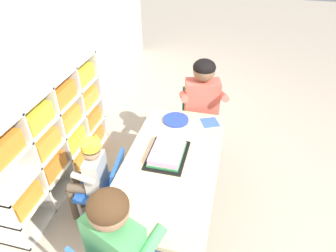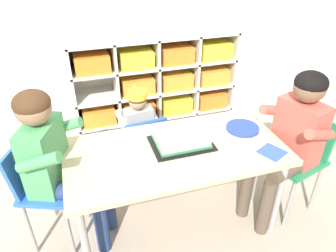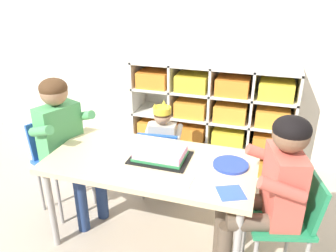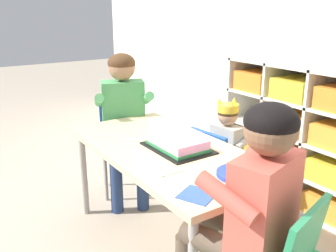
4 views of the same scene
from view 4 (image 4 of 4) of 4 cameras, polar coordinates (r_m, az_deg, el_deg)
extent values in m
plane|color=tan|center=(2.39, -0.21, -17.29)|extent=(16.00, 16.00, 0.00)
cube|color=beige|center=(2.95, 23.60, 15.92)|extent=(6.74, 0.10, 2.70)
cube|color=silver|center=(2.93, 23.74, -1.20)|extent=(1.46, 0.01, 0.99)
cube|color=silver|center=(3.22, 11.27, 1.59)|extent=(0.02, 0.37, 0.99)
cube|color=silver|center=(2.99, 16.11, -0.02)|extent=(0.02, 0.37, 0.99)
cube|color=silver|center=(2.79, 21.70, -1.88)|extent=(0.02, 0.37, 0.99)
cube|color=silver|center=(2.97, 20.64, -10.75)|extent=(1.46, 0.37, 0.02)
cube|color=silver|center=(2.87, 21.16, -6.46)|extent=(1.46, 0.37, 0.02)
cube|color=silver|center=(2.79, 21.70, -1.88)|extent=(1.46, 0.37, 0.02)
cube|color=silver|center=(2.72, 22.27, 2.95)|extent=(1.46, 0.37, 0.02)
cube|color=silver|center=(2.67, 22.88, 7.98)|extent=(1.46, 0.37, 0.02)
cube|color=orange|center=(2.84, 23.55, -10.65)|extent=(0.28, 0.30, 0.14)
cube|color=orange|center=(3.14, 13.15, -2.04)|extent=(0.28, 0.30, 0.14)
cube|color=orange|center=(2.92, 18.27, -3.97)|extent=(0.28, 0.30, 0.14)
cube|color=yellow|center=(2.74, 24.17, -6.14)|extent=(0.28, 0.30, 0.14)
cube|color=orange|center=(2.84, 18.73, 0.58)|extent=(0.28, 0.30, 0.14)
cube|color=orange|center=(3.01, 13.79, 6.69)|extent=(0.28, 0.30, 0.14)
cube|color=yellow|center=(2.79, 19.22, 5.36)|extent=(0.28, 0.30, 0.14)
cube|color=#D1B789|center=(2.10, -0.22, -3.72)|extent=(1.32, 0.66, 0.03)
cylinder|color=#9E9993|center=(2.61, -12.64, -7.18)|extent=(0.04, 0.04, 0.58)
cylinder|color=#9E9993|center=(2.82, -2.41, -4.78)|extent=(0.04, 0.04, 0.58)
cylinder|color=#9E9993|center=(2.01, 16.48, -15.49)|extent=(0.04, 0.04, 0.58)
cube|color=#1E4CA8|center=(2.59, 8.48, -6.33)|extent=(0.36, 0.35, 0.03)
cube|color=#1E4CA8|center=(2.43, 6.30, -4.00)|extent=(0.31, 0.10, 0.28)
cylinder|color=gray|center=(2.68, 12.38, -9.69)|extent=(0.02, 0.02, 0.31)
cylinder|color=gray|center=(2.83, 8.01, -7.88)|extent=(0.02, 0.02, 0.31)
cylinder|color=gray|center=(2.50, 8.66, -11.56)|extent=(0.02, 0.02, 0.31)
cylinder|color=gray|center=(2.66, 4.23, -9.48)|extent=(0.02, 0.02, 0.31)
cube|color=#B2ADA3|center=(2.54, 8.80, -3.09)|extent=(0.22, 0.13, 0.29)
sphere|color=tan|center=(2.48, 9.04, 1.61)|extent=(0.13, 0.13, 0.13)
ellipsoid|color=#472D19|center=(2.47, 9.06, 2.06)|extent=(0.14, 0.14, 0.10)
cylinder|color=yellow|center=(2.46, 9.09, 2.73)|extent=(0.14, 0.14, 0.05)
cone|color=yellow|center=(2.50, 10.03, 3.89)|extent=(0.04, 0.04, 0.04)
cone|color=yellow|center=(2.40, 9.67, 3.35)|extent=(0.04, 0.04, 0.04)
cone|color=yellow|center=(2.47, 7.80, 3.83)|extent=(0.04, 0.04, 0.04)
cylinder|color=brown|center=(2.62, 11.24, -5.30)|extent=(0.09, 0.22, 0.07)
cylinder|color=brown|center=(2.70, 9.16, -4.54)|extent=(0.09, 0.22, 0.07)
cylinder|color=brown|center=(2.78, 12.38, -8.42)|extent=(0.06, 0.06, 0.33)
cylinder|color=brown|center=(2.85, 10.37, -7.63)|extent=(0.06, 0.06, 0.33)
cylinder|color=#B2ADA3|center=(2.48, 11.68, -2.22)|extent=(0.06, 0.18, 0.10)
cylinder|color=#B2ADA3|center=(2.63, 7.43, -0.84)|extent=(0.06, 0.18, 0.10)
cube|color=blue|center=(2.82, -6.65, -1.80)|extent=(0.42, 0.45, 0.03)
cube|color=blue|center=(2.91, -7.03, 1.91)|extent=(0.18, 0.34, 0.28)
cylinder|color=gray|center=(2.78, -9.41, -7.18)|extent=(0.02, 0.02, 0.42)
cylinder|color=gray|center=(2.80, -3.10, -6.72)|extent=(0.02, 0.02, 0.42)
cylinder|color=gray|center=(3.00, -9.65, -5.25)|extent=(0.02, 0.02, 0.42)
cylinder|color=gray|center=(3.03, -3.82, -4.85)|extent=(0.02, 0.02, 0.42)
cube|color=#4C9E5B|center=(2.75, -6.81, 2.47)|extent=(0.26, 0.34, 0.42)
sphere|color=#997051|center=(2.69, -7.05, 8.86)|extent=(0.19, 0.19, 0.19)
ellipsoid|color=#472D19|center=(2.69, -7.07, 9.46)|extent=(0.19, 0.19, 0.14)
cylinder|color=navy|center=(2.66, -8.29, -2.21)|extent=(0.32, 0.20, 0.10)
cylinder|color=navy|center=(2.67, -4.45, -1.96)|extent=(0.32, 0.20, 0.10)
cylinder|color=navy|center=(2.62, -7.82, -8.49)|extent=(0.08, 0.08, 0.44)
cylinder|color=navy|center=(2.63, -3.88, -8.19)|extent=(0.08, 0.08, 0.44)
cylinder|color=#4C9E5B|center=(2.66, -10.41, 3.84)|extent=(0.25, 0.15, 0.14)
cylinder|color=#4C9E5B|center=(2.69, -3.15, 4.26)|extent=(0.25, 0.15, 0.14)
cube|color=#238451|center=(1.47, 19.85, -16.15)|extent=(0.14, 0.33, 0.27)
cube|color=#D15647|center=(1.48, 14.34, -12.00)|extent=(0.23, 0.33, 0.42)
sphere|color=brown|center=(1.36, 15.32, -0.51)|extent=(0.19, 0.19, 0.19)
ellipsoid|color=black|center=(1.35, 15.42, 0.64)|extent=(0.19, 0.19, 0.14)
cylinder|color=brown|center=(1.70, 10.67, -14.62)|extent=(0.32, 0.18, 0.10)
cylinder|color=brown|center=(1.57, 7.14, -17.43)|extent=(0.32, 0.18, 0.10)
cylinder|color=#D15647|center=(1.60, 15.47, -6.05)|extent=(0.26, 0.13, 0.14)
cylinder|color=#D15647|center=(1.33, 8.89, -10.69)|extent=(0.26, 0.13, 0.14)
cube|color=black|center=(2.08, 1.50, -3.35)|extent=(0.37, 0.27, 0.01)
cube|color=#EF9EC6|center=(2.06, 1.51, -2.45)|extent=(0.31, 0.21, 0.06)
cube|color=#338E4C|center=(2.07, 1.50, -3.04)|extent=(0.32, 0.22, 0.02)
cylinder|color=#233DA3|center=(1.79, 10.82, -7.13)|extent=(0.22, 0.22, 0.02)
cube|color=#3356B7|center=(1.59, 4.46, -10.38)|extent=(0.19, 0.19, 0.00)
cube|color=white|center=(2.22, -4.63, -2.04)|extent=(0.05, 0.08, 0.00)
cube|color=white|center=(2.22, -6.24, -2.07)|extent=(0.03, 0.04, 0.00)
cube|color=white|center=(2.33, -0.16, -1.01)|extent=(0.10, 0.05, 0.00)
cube|color=white|center=(2.37, -1.64, -0.71)|extent=(0.04, 0.03, 0.00)
cube|color=white|center=(1.78, 1.18, -7.05)|extent=(0.02, 0.09, 0.00)
cube|color=white|center=(1.75, -0.70, -7.50)|extent=(0.02, 0.04, 0.00)
cube|color=white|center=(1.96, 9.55, -4.94)|extent=(0.06, 0.08, 0.00)
cube|color=white|center=(2.02, 9.83, -4.27)|extent=(0.04, 0.04, 0.00)
camera|label=1|loc=(3.30, -23.12, 28.37)|focal=31.93mm
camera|label=2|loc=(2.21, -47.54, 22.23)|focal=33.90mm
camera|label=3|loc=(1.21, -73.65, 21.38)|focal=35.94mm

